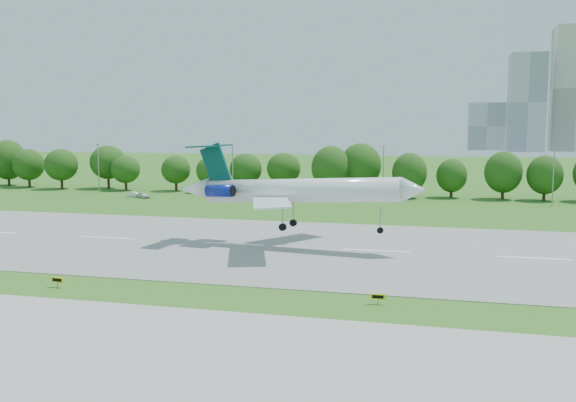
% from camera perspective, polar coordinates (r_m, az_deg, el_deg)
% --- Properties ---
extents(ground, '(600.00, 600.00, 0.00)m').
position_cam_1_polar(ground, '(68.56, -11.74, -7.54)').
color(ground, '#2B681B').
rests_on(ground, ground).
extents(runway, '(400.00, 45.00, 0.08)m').
position_cam_1_polar(runway, '(91.12, -4.82, -3.84)').
color(runway, gray).
rests_on(runway, ground).
extents(taxiway, '(400.00, 23.00, 0.08)m').
position_cam_1_polar(taxiway, '(53.65, -20.37, -11.84)').
color(taxiway, '#ADADA8').
rests_on(taxiway, ground).
extents(tree_line, '(288.40, 8.40, 10.40)m').
position_cam_1_polar(tree_line, '(154.79, 3.31, 2.82)').
color(tree_line, '#382314').
rests_on(tree_line, ground).
extents(light_poles, '(175.90, 0.25, 12.19)m').
position_cam_1_polar(light_poles, '(145.53, 1.59, 2.64)').
color(light_poles, gray).
rests_on(light_poles, ground).
extents(skyline, '(127.00, 52.00, 80.00)m').
position_cam_1_polar(skyline, '(455.92, 23.47, 7.92)').
color(skyline, '#B2B2B7').
rests_on(skyline, ground).
extents(airliner, '(35.41, 25.61, 11.77)m').
position_cam_1_polar(airliner, '(87.93, 0.06, 1.02)').
color(airliner, white).
rests_on(airliner, ground).
extents(taxi_sign_left, '(1.53, 0.32, 1.07)m').
position_cam_1_polar(taxi_sign_left, '(71.17, -19.81, -6.62)').
color(taxi_sign_left, gray).
rests_on(taxi_sign_left, ground).
extents(taxi_sign_centre, '(1.42, 0.22, 1.00)m').
position_cam_1_polar(taxi_sign_centre, '(61.44, 8.01, -8.43)').
color(taxi_sign_centre, gray).
rests_on(taxi_sign_centre, ground).
extents(service_vehicle_a, '(3.81, 1.64, 1.22)m').
position_cam_1_polar(service_vehicle_a, '(154.78, -13.49, 0.57)').
color(service_vehicle_a, white).
rests_on(service_vehicle_a, ground).
extents(service_vehicle_b, '(4.21, 3.17, 1.33)m').
position_cam_1_polar(service_vehicle_b, '(151.92, -12.77, 0.50)').
color(service_vehicle_b, silver).
rests_on(service_vehicle_b, ground).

